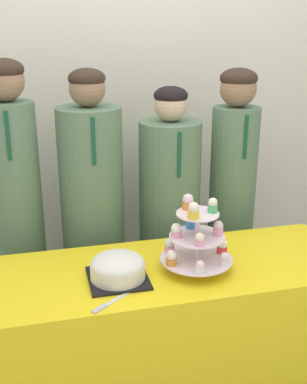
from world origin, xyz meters
TOP-DOWN VIEW (x-y plane):
  - wall_back at (0.00, 1.32)m, footprint 9.00×0.06m
  - table at (0.00, 0.28)m, footprint 1.58×0.56m
  - round_cake at (-0.22, 0.23)m, footprint 0.23×0.23m
  - cake_knife at (-0.29, 0.06)m, footprint 0.19×0.14m
  - cupcake_stand at (0.10, 0.24)m, footprint 0.30×0.30m
  - student_0 at (-0.62, 0.83)m, footprint 0.25×0.25m
  - student_1 at (-0.25, 0.83)m, footprint 0.32×0.32m
  - student_2 at (0.16, 0.83)m, footprint 0.32×0.32m
  - student_3 at (0.51, 0.83)m, footprint 0.25×0.25m

SIDE VIEW (x-z plane):
  - table at x=0.00m, z-range 0.00..0.73m
  - student_2 at x=0.16m, z-range -0.05..1.35m
  - student_1 at x=-0.25m, z-range -0.05..1.45m
  - cake_knife at x=-0.29m, z-range 0.72..0.73m
  - student_3 at x=0.51m, z-range -0.01..1.47m
  - student_0 at x=-0.62m, z-range -0.01..1.53m
  - round_cake at x=-0.22m, z-range 0.73..0.83m
  - cupcake_stand at x=0.10m, z-range 0.71..1.03m
  - wall_back at x=0.00m, z-range 0.00..2.70m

